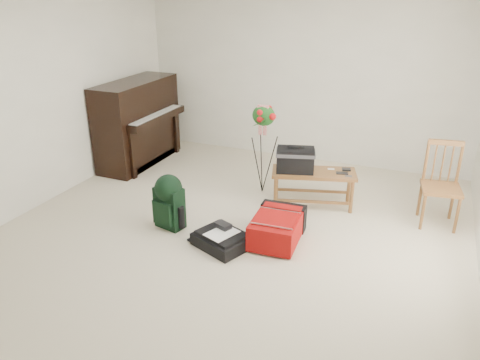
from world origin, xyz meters
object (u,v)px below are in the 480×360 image
at_px(green_backpack, 169,199).
at_px(black_duffel, 222,239).
at_px(flower_stand, 263,150).
at_px(dining_chair, 442,186).
at_px(red_suitcase, 279,225).
at_px(bench, 302,162).
at_px(piano, 139,124).

bearing_deg(green_backpack, black_duffel, 0.51).
bearing_deg(green_backpack, flower_stand, 77.36).
bearing_deg(black_duffel, dining_chair, 56.91).
bearing_deg(dining_chair, flower_stand, 170.48).
distance_m(dining_chair, red_suitcase, 1.91).
xyz_separation_m(black_duffel, green_backpack, (-0.72, 0.15, 0.27)).
bearing_deg(green_backpack, bench, 57.35).
distance_m(piano, flower_stand, 2.13).
xyz_separation_m(dining_chair, black_duffel, (-2.06, -1.44, -0.38)).
relative_size(piano, dining_chair, 1.57).
distance_m(dining_chair, black_duffel, 2.54).
xyz_separation_m(piano, dining_chair, (4.26, -0.35, -0.13)).
relative_size(bench, flower_stand, 0.90).
xyz_separation_m(black_duffel, flower_stand, (-0.10, 1.48, 0.50)).
distance_m(black_duffel, green_backpack, 0.78).
bearing_deg(black_duffel, flower_stand, 115.75).
height_order(piano, bench, piano).
bearing_deg(flower_stand, bench, -16.65).
xyz_separation_m(red_suitcase, green_backpack, (-1.22, -0.23, 0.19)).
bearing_deg(black_duffel, bench, 92.81).
bearing_deg(black_duffel, piano, 162.89).
bearing_deg(green_backpack, red_suitcase, 23.23).
relative_size(piano, flower_stand, 1.25).
xyz_separation_m(green_backpack, flower_stand, (0.62, 1.32, 0.24)).
relative_size(piano, green_backpack, 2.37).
bearing_deg(piano, green_backpack, -47.76).
height_order(piano, flower_stand, piano).
distance_m(red_suitcase, black_duffel, 0.63).
bearing_deg(flower_stand, red_suitcase, -63.00).
relative_size(dining_chair, black_duffel, 1.44).
height_order(bench, red_suitcase, bench).
xyz_separation_m(piano, green_backpack, (1.49, -1.64, -0.25)).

